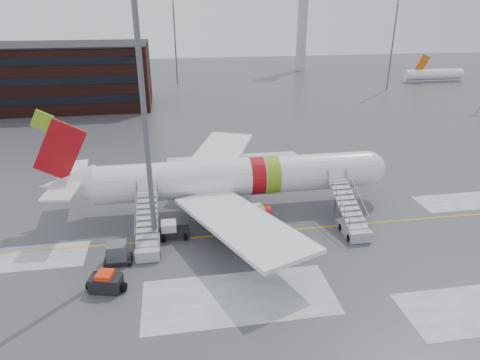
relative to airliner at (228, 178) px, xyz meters
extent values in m
plane|color=#494C4F|center=(4.86, -4.42, -3.42)|extent=(260.00, 260.00, 0.00)
cylinder|color=white|center=(0.95, 0.00, 0.08)|extent=(28.00, 3.80, 3.80)
sphere|color=white|center=(14.95, 0.00, 0.08)|extent=(3.80, 3.80, 3.80)
cube|color=black|center=(16.00, 0.00, 0.58)|extent=(1.09, 1.60, 0.97)
cone|color=white|center=(-15.45, 0.00, 0.33)|extent=(5.20, 3.72, 3.72)
cube|color=#A30C11|center=(-15.55, 0.00, 3.88)|extent=(5.27, 0.30, 6.09)
cube|color=#7BA91B|center=(-16.65, 0.00, 6.68)|extent=(2.16, 0.26, 2.16)
cube|color=white|center=(-15.25, 2.60, 0.98)|extent=(3.07, 4.85, 0.18)
cube|color=white|center=(-15.25, -2.60, 0.98)|extent=(3.07, 4.85, 0.18)
cube|color=white|center=(-0.05, 8.50, -0.52)|extent=(10.72, 15.97, 1.13)
cube|color=white|center=(-0.05, -8.50, -0.52)|extent=(10.72, 15.97, 1.13)
cylinder|color=white|center=(1.45, 5.20, -1.87)|extent=(3.40, 2.10, 2.10)
cylinder|color=white|center=(1.45, -5.20, -1.87)|extent=(3.40, 2.10, 2.10)
cylinder|color=#595B60|center=(12.95, 0.00, -2.52)|extent=(0.20, 0.20, 1.80)
cylinder|color=black|center=(12.95, 0.00, -2.97)|extent=(0.90, 0.56, 0.90)
cylinder|color=black|center=(0.45, 2.40, -2.97)|extent=(0.90, 0.56, 0.90)
cylinder|color=black|center=(0.45, -2.40, -2.97)|extent=(0.90, 0.56, 0.90)
cube|color=#A6A8AD|center=(10.77, -7.30, -2.87)|extent=(2.00, 3.20, 1.00)
cube|color=#A6A8AD|center=(10.77, -5.20, -1.19)|extent=(1.90, 5.87, 2.52)
cube|color=#A6A8AD|center=(10.77, -1.90, -0.02)|extent=(1.90, 1.40, 0.15)
cylinder|color=#595B60|center=(10.77, -2.30, -1.72)|extent=(0.16, 0.16, 3.40)
cylinder|color=black|center=(9.87, -8.30, -3.07)|extent=(0.25, 0.70, 0.70)
cylinder|color=black|center=(11.67, -6.30, -3.07)|extent=(0.25, 0.70, 0.70)
cube|color=#B2B5B9|center=(-7.89, -7.30, -2.87)|extent=(2.00, 3.20, 1.00)
cube|color=#B2B5B9|center=(-7.89, -5.20, -1.19)|extent=(1.90, 5.87, 2.52)
cube|color=#B2B5B9|center=(-7.89, -1.90, -0.02)|extent=(1.90, 1.40, 0.15)
cylinder|color=#595B60|center=(-7.89, -2.30, -1.72)|extent=(0.16, 0.16, 3.40)
cylinder|color=black|center=(-8.79, -8.30, -3.07)|extent=(0.25, 0.70, 0.70)
cylinder|color=black|center=(-6.99, -6.30, -3.07)|extent=(0.25, 0.70, 0.70)
cube|color=black|center=(-5.60, -4.90, -2.98)|extent=(2.71, 1.47, 0.67)
cube|color=white|center=(-6.08, -4.90, -2.31)|extent=(1.36, 1.36, 0.87)
cube|color=black|center=(-6.08, -4.90, -1.97)|extent=(1.17, 1.26, 0.14)
cylinder|color=black|center=(-6.56, -5.57, -3.08)|extent=(0.29, 0.68, 0.67)
cylinder|color=black|center=(-4.64, -5.58, -3.08)|extent=(0.29, 0.68, 0.67)
cylinder|color=black|center=(-6.55, -4.22, -3.08)|extent=(0.29, 0.68, 0.67)
cylinder|color=black|center=(-4.63, -4.23, -3.08)|extent=(0.29, 0.68, 0.67)
cube|color=black|center=(-10.31, -8.34, -3.17)|extent=(2.19, 1.60, 0.35)
cube|color=#585B5F|center=(-10.31, -8.34, -2.38)|extent=(1.60, 1.50, 1.49)
cylinder|color=black|center=(-11.30, -9.03, -3.27)|extent=(0.18, 0.30, 0.30)
cylinder|color=black|center=(-9.32, -7.64, -3.27)|extent=(0.18, 0.30, 0.30)
cube|color=black|center=(-10.80, -11.99, -2.79)|extent=(2.55, 1.88, 1.14)
cube|color=red|center=(-10.80, -11.99, -2.10)|extent=(1.41, 1.50, 0.46)
cylinder|color=black|center=(-11.72, -11.99, -3.08)|extent=(1.27, 0.94, 0.69)
cylinder|color=black|center=(-9.89, -11.99, -3.08)|extent=(1.27, 0.94, 0.69)
cylinder|color=#595B60|center=(-7.28, -6.42, 7.19)|extent=(0.44, 0.44, 21.22)
cylinder|color=#595B60|center=(-7.28, -6.42, -3.27)|extent=(0.90, 0.90, 0.30)
cylinder|color=#B2B5BA|center=(34.86, 90.58, 10.58)|extent=(3.00, 3.00, 28.00)
cylinder|color=#595B60|center=(46.86, 57.58, 6.18)|extent=(0.36, 0.36, 19.20)
cylinder|color=#595B60|center=(-3.14, 73.58, 6.18)|extent=(0.36, 0.36, 19.20)
camera|label=1|loc=(-5.20, -39.55, 16.68)|focal=32.00mm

